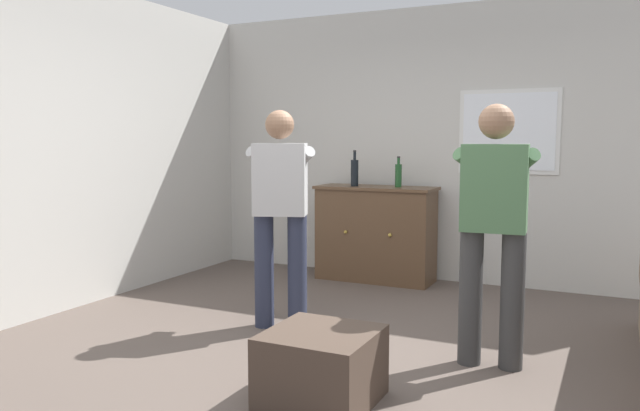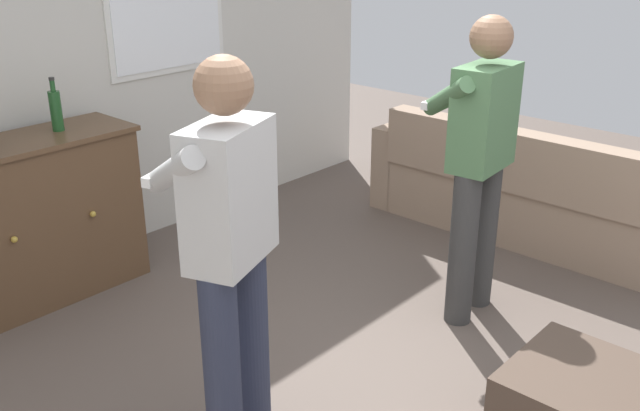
# 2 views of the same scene
# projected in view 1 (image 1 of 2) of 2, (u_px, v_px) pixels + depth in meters

# --- Properties ---
(ground) EXTENTS (10.40, 10.40, 0.00)m
(ground) POSITION_uv_depth(u_px,v_px,m) (341.00, 359.00, 4.16)
(ground) COLOR brown
(wall_back_with_window) EXTENTS (5.20, 0.15, 2.80)m
(wall_back_with_window) POSITION_uv_depth(u_px,v_px,m) (447.00, 145.00, 6.39)
(wall_back_with_window) COLOR beige
(wall_back_with_window) RESTS_ON ground
(wall_side_left) EXTENTS (0.12, 5.20, 2.80)m
(wall_side_left) POSITION_uv_depth(u_px,v_px,m) (48.00, 147.00, 5.16)
(wall_side_left) COLOR beige
(wall_side_left) RESTS_ON ground
(sideboard_cabinet) EXTENTS (1.23, 0.49, 0.98)m
(sideboard_cabinet) POSITION_uv_depth(u_px,v_px,m) (376.00, 233.00, 6.44)
(sideboard_cabinet) COLOR brown
(sideboard_cabinet) RESTS_ON ground
(bottle_wine_green) EXTENTS (0.08, 0.08, 0.37)m
(bottle_wine_green) POSITION_uv_depth(u_px,v_px,m) (355.00, 172.00, 6.42)
(bottle_wine_green) COLOR black
(bottle_wine_green) RESTS_ON sideboard_cabinet
(bottle_liquor_amber) EXTENTS (0.07, 0.07, 0.31)m
(bottle_liquor_amber) POSITION_uv_depth(u_px,v_px,m) (398.00, 175.00, 6.29)
(bottle_liquor_amber) COLOR #1E4C23
(bottle_liquor_amber) RESTS_ON sideboard_cabinet
(ottoman) EXTENTS (0.59, 0.59, 0.40)m
(ottoman) POSITION_uv_depth(u_px,v_px,m) (321.00, 367.00, 3.46)
(ottoman) COLOR #47382D
(ottoman) RESTS_ON ground
(person_standing_left) EXTENTS (0.52, 0.52, 1.68)m
(person_standing_left) POSITION_uv_depth(u_px,v_px,m) (280.00, 208.00, 4.79)
(person_standing_left) COLOR #282D42
(person_standing_left) RESTS_ON ground
(person_standing_right) EXTENTS (0.56, 0.49, 1.68)m
(person_standing_right) POSITION_uv_depth(u_px,v_px,m) (494.00, 222.00, 3.95)
(person_standing_right) COLOR #383838
(person_standing_right) RESTS_ON ground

